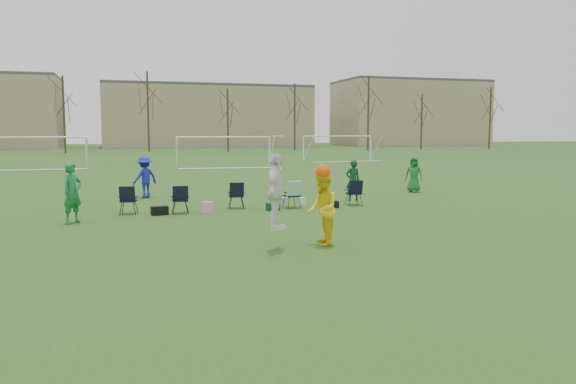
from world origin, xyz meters
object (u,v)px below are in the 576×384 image
object	(u,v)px
fielder_blue	(145,177)
goal_left	(35,144)
goal_right	(338,141)
fielder_green_far	(414,175)
center_contest	(303,201)
goal_mid	(224,143)
fielder_green_near	(72,193)

from	to	relation	value
fielder_blue	goal_left	world-z (taller)	goal_left
fielder_blue	goal_right	bearing A→B (deg)	-158.00
fielder_green_far	goal_right	size ratio (longest dim) A/B	0.22
center_contest	goal_mid	distance (m)	31.35
fielder_blue	goal_mid	bearing A→B (deg)	-140.82
fielder_green_far	fielder_blue	bearing A→B (deg)	-146.55
fielder_green_near	goal_left	size ratio (longest dim) A/B	0.25
fielder_green_far	goal_right	distance (m)	27.47
fielder_blue	goal_left	xyz separation A→B (m)	(-7.20, 21.40, 1.05)
fielder_green_far	goal_mid	xyz separation A→B (m)	(-5.31, 20.62, 1.10)
goal_mid	center_contest	bearing A→B (deg)	-92.49
fielder_green_near	fielder_green_far	world-z (taller)	fielder_green_near
goal_left	fielder_blue	bearing A→B (deg)	-76.41
goal_left	goal_mid	bearing A→B (deg)	-13.13
fielder_green_near	center_contest	xyz separation A→B (m)	(5.65, -5.44, 0.20)
fielder_blue	fielder_green_far	distance (m)	12.18
center_contest	fielder_green_near	bearing A→B (deg)	136.07
goal_mid	goal_right	size ratio (longest dim) A/B	1.01
goal_mid	fielder_green_near	bearing A→B (deg)	-105.68
fielder_blue	goal_mid	world-z (taller)	goal_mid
goal_left	goal_right	size ratio (longest dim) A/B	1.01
center_contest	goal_right	world-z (taller)	center_contest
fielder_green_far	fielder_green_near	bearing A→B (deg)	-121.49
center_contest	fielder_blue	bearing A→B (deg)	105.52
goal_mid	goal_right	bearing A→B (deg)	30.57
fielder_blue	center_contest	bearing A→B (deg)	74.03
fielder_green_near	goal_left	distance (m)	28.13
goal_left	center_contest	bearing A→B (deg)	-77.48
fielder_blue	fielder_green_far	xyz separation A→B (m)	(12.12, -1.22, -0.06)
fielder_blue	goal_left	size ratio (longest dim) A/B	0.24
fielder_blue	goal_left	distance (m)	22.60
goal_left	fielder_green_near	bearing A→B (deg)	-85.15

